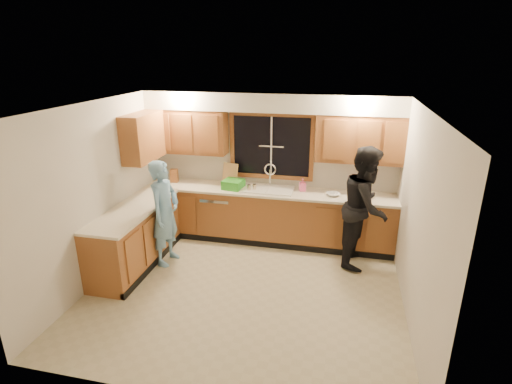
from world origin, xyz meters
TOP-DOWN VIEW (x-y plane):
  - floor at (0.00, 0.00)m, footprint 4.20×4.20m
  - ceiling at (0.00, 0.00)m, footprint 4.20×4.20m
  - wall_back at (0.00, 1.90)m, footprint 4.20×0.00m
  - wall_left at (-2.10, 0.00)m, footprint 0.00×3.80m
  - wall_right at (2.10, 0.00)m, footprint 0.00×3.80m
  - base_cabinets_back at (0.00, 1.60)m, footprint 4.20×0.60m
  - base_cabinets_left at (-1.80, 0.35)m, footprint 0.60×1.90m
  - countertop_back at (0.00, 1.58)m, footprint 4.20×0.63m
  - countertop_left at (-1.79, 0.35)m, footprint 0.63×1.90m
  - upper_cabinets_left at (-1.43, 1.73)m, footprint 1.35×0.33m
  - upper_cabinets_right at (1.43, 1.73)m, footprint 1.35×0.33m
  - upper_cabinets_return at (-1.94, 1.12)m, footprint 0.33×0.90m
  - soffit at (0.00, 1.72)m, footprint 4.20×0.35m
  - window_frame at (0.00, 1.89)m, footprint 1.44×0.03m
  - sink at (0.00, 1.60)m, footprint 0.86×0.52m
  - dishwasher at (-0.85, 1.59)m, footprint 0.60×0.56m
  - stove at (-1.80, -0.22)m, footprint 0.58×0.75m
  - man at (-1.37, 0.52)m, footprint 0.45×0.63m
  - woman at (1.57, 1.16)m, footprint 0.87×1.02m
  - knife_block at (-1.70, 1.65)m, footprint 0.14×0.12m
  - cutting_board at (-0.69, 1.74)m, footprint 0.30×0.17m
  - dish_crate at (-0.58, 1.54)m, footprint 0.36×0.34m
  - soap_bottle at (0.57, 1.68)m, footprint 0.12×0.13m
  - bowl at (1.08, 1.54)m, footprint 0.28×0.28m
  - can_left at (-0.29, 1.46)m, footprint 0.07×0.07m
  - can_right at (-0.21, 1.53)m, footprint 0.08×0.08m

SIDE VIEW (x-z plane):
  - floor at x=0.00m, z-range 0.00..0.00m
  - dishwasher at x=-0.85m, z-range 0.00..0.82m
  - base_cabinets_back at x=0.00m, z-range 0.00..0.88m
  - base_cabinets_left at x=-1.80m, z-range 0.00..0.88m
  - stove at x=-1.80m, z-range 0.00..0.90m
  - man at x=-1.37m, z-range 0.00..1.63m
  - sink at x=0.00m, z-range 0.58..1.15m
  - countertop_back at x=0.00m, z-range 0.88..0.92m
  - countertop_left at x=-1.79m, z-range 0.88..0.92m
  - woman at x=1.57m, z-range 0.00..1.84m
  - bowl at x=1.08m, z-range 0.92..0.97m
  - can_right at x=-0.21m, z-range 0.92..1.03m
  - can_left at x=-0.29m, z-range 0.92..1.03m
  - dish_crate at x=-0.58m, z-range 0.92..1.07m
  - soap_bottle at x=0.57m, z-range 0.92..1.13m
  - knife_block at x=-1.70m, z-range 0.92..1.15m
  - cutting_board at x=-0.69m, z-range 0.92..1.30m
  - wall_back at x=0.00m, z-range -0.85..3.35m
  - wall_left at x=-2.10m, z-range -0.65..3.15m
  - wall_right at x=2.10m, z-range -0.65..3.15m
  - window_frame at x=0.00m, z-range 1.03..2.17m
  - upper_cabinets_left at x=-1.43m, z-range 1.45..2.20m
  - upper_cabinets_right at x=1.43m, z-range 1.45..2.20m
  - upper_cabinets_return at x=-1.94m, z-range 1.45..2.20m
  - soffit at x=0.00m, z-range 2.20..2.50m
  - ceiling at x=0.00m, z-range 2.50..2.50m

